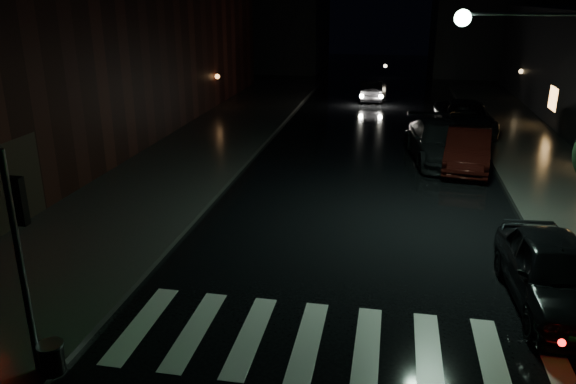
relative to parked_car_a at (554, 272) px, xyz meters
The scene contains 13 objects.
ground 8.21m from the parked_car_a, 158.46° to the right, with size 120.00×120.00×0.00m, color black.
sidewalk_left 16.74m from the parked_car_a, 138.88° to the left, with size 6.00×44.00×0.15m, color #282826.
sidewalk_right 11.28m from the parked_car_a, 77.69° to the left, with size 4.00×44.00×0.15m, color #282826.
building_left 23.67m from the parked_car_a, 146.45° to the left, with size 10.00×36.00×7.00m, color black.
building_far_left 45.65m from the parked_car_a, 112.74° to the left, with size 14.00×10.00×8.00m, color black.
building_far_right 42.57m from the parked_car_a, 81.34° to the left, with size 14.00×10.00×7.00m, color black.
crosswalk 5.30m from the parked_car_a, 151.48° to the right, with size 9.00×3.00×0.01m, color beige.
signal_pole_corner 10.74m from the parked_car_a, 155.41° to the right, with size 0.68×0.61×4.20m.
parked_car_a is the anchor object (origin of this frame).
parked_car_b 10.76m from the parked_car_a, 93.69° to the left, with size 1.69×4.85×1.60m, color black.
parked_car_c 11.84m from the parked_car_a, 98.58° to the left, with size 2.28×5.60×1.62m, color black.
parked_car_d 16.95m from the parked_car_a, 90.66° to the left, with size 2.71×5.88×1.63m, color black.
oncoming_car 26.41m from the parked_car_a, 101.56° to the left, with size 1.40×4.01×1.32m, color black.
Camera 1 is at (3.81, -9.16, 6.66)m, focal length 35.00 mm.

